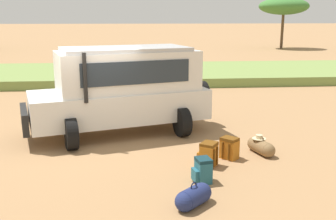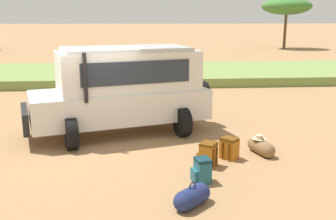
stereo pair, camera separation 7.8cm
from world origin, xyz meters
The scene contains 9 objects.
ground_plane centered at (0.00, 0.00, 0.00)m, with size 320.00×320.00×0.00m, color #9E754C.
grass_bank centered at (0.00, 11.02, 0.22)m, with size 120.00×7.00×0.44m.
safari_vehicle centered at (0.79, 0.74, 1.29)m, with size 5.46×3.57×2.44m.
backpack_beside_front_wheel centered at (2.71, -2.09, 0.27)m, with size 0.50×0.49×0.55m.
backpack_cluster_center centered at (2.43, -2.94, 0.25)m, with size 0.42×0.41×0.51m.
backpack_near_rear_wheel centered at (3.31, -1.65, 0.25)m, with size 0.49×0.49×0.52m.
duffel_bag_low_black_case centered at (4.15, -1.40, 0.18)m, with size 0.50×0.89×0.45m.
duffel_bag_soft_canvas centered at (2.09, -3.95, 0.18)m, with size 0.71×0.69×0.46m.
acacia_tree_centre_back centered at (16.36, 29.32, 4.20)m, with size 5.04×4.31×5.06m.
Camera 1 is at (1.07, -10.25, 3.29)m, focal length 42.00 mm.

